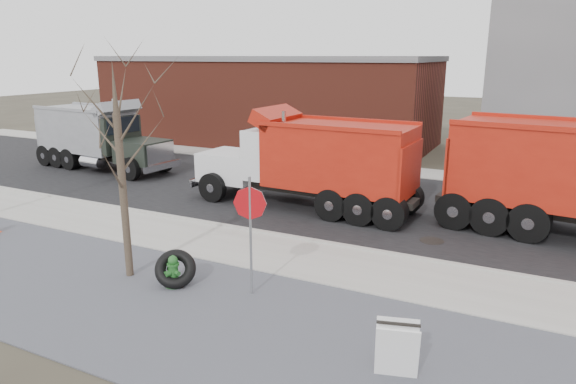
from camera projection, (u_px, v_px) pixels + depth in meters
The scene contains 14 objects.
ground at pixel (292, 262), 13.56m from camera, with size 120.00×120.00×0.00m, color #383328.
gravel_verge at pixel (218, 320), 10.53m from camera, with size 60.00×5.00×0.03m, color slate.
sidewalk at pixel (296, 257), 13.77m from camera, with size 60.00×2.50×0.06m, color #9E9B93.
curb at pixel (316, 241), 14.89m from camera, with size 60.00×0.15×0.11m, color #9E9B93.
road at pixel (367, 202), 19.01m from camera, with size 60.00×9.40×0.02m, color black.
far_sidewalk at pixel (405, 172), 23.94m from camera, with size 60.00×2.00×0.06m, color #9E9B93.
building_brick at pixel (267, 99), 31.89m from camera, with size 20.20×8.20×5.30m.
bare_tree at pixel (119, 144), 11.84m from camera, with size 3.20×3.20×5.20m.
fire_hydrant at pixel (173, 273), 11.99m from camera, with size 0.45×0.44×0.79m.
truck_tire at pixel (175, 269), 12.05m from camera, with size 1.26×1.22×0.91m.
stop_sign at pixel (250, 216), 11.21m from camera, with size 0.73×0.22×2.76m.
sandwich_board at pixel (397, 349), 8.56m from camera, with size 0.81×0.62×0.99m.
dump_truck_red_b at pixel (311, 159), 17.89m from camera, with size 8.25×2.68×3.48m.
dump_truck_grey at pixel (99, 134), 24.27m from camera, with size 7.30×2.81×3.26m.
Camera 1 is at (5.51, -11.36, 5.28)m, focal length 32.00 mm.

